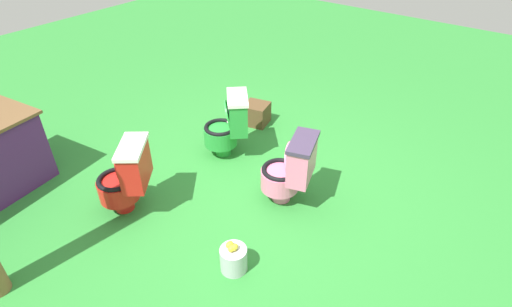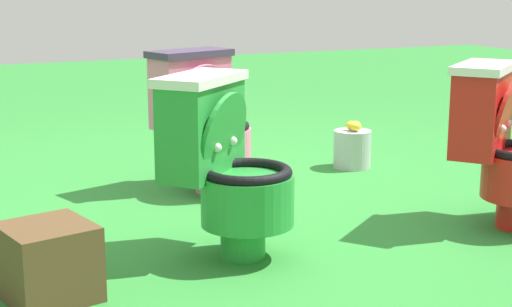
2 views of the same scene
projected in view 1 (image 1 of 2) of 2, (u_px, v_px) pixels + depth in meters
ground at (256, 200)px, 3.99m from camera, size 14.00×14.00×0.00m
toilet_red at (126, 177)px, 3.68m from camera, size 0.62×0.64×0.73m
toilet_pink at (290, 170)px, 3.77m from camera, size 0.53×0.59×0.73m
toilet_green at (228, 125)px, 4.44m from camera, size 0.63×0.63×0.73m
small_crate at (256, 114)px, 5.14m from camera, size 0.35×0.35×0.27m
lemon_bucket at (234, 258)px, 3.23m from camera, size 0.22×0.22×0.28m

